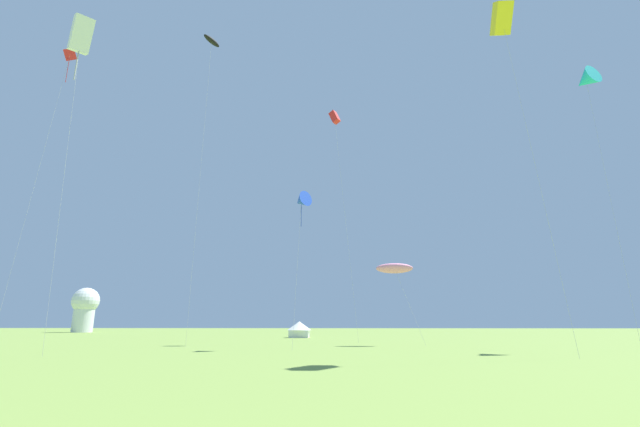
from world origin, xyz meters
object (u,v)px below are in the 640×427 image
kite_red_diamond (67,66)px  kite_blue_delta (301,201)px  observatory_dome (85,307)px  kite_white_box (81,35)px  kite_pink_parafoil (394,268)px  kite_cyan_delta (586,80)px  kite_yellow_box (502,19)px  kite_black_parafoil (212,42)px  kite_red_box (335,118)px  festival_tent_left (299,329)px

kite_red_diamond → kite_blue_delta: bearing=-4.8°
kite_blue_delta → observatory_dome: size_ratio=1.31×
kite_blue_delta → kite_white_box: bearing=-153.4°
kite_pink_parafoil → kite_cyan_delta: bearing=-16.1°
kite_pink_parafoil → kite_red_diamond: bearing=-173.3°
kite_yellow_box → observatory_dome: 109.66m
kite_black_parafoil → kite_white_box: bearing=-116.9°
kite_red_box → observatory_dome: kite_red_box is taller
kite_yellow_box → observatory_dome: kite_yellow_box is taller
kite_red_diamond → observatory_dome: 76.58m
kite_white_box → festival_tent_left: kite_white_box is taller
kite_black_parafoil → kite_yellow_box: size_ratio=1.30×
kite_red_diamond → kite_cyan_delta: bearing=-1.4°
kite_black_parafoil → kite_pink_parafoil: 33.30m
kite_black_parafoil → kite_red_diamond: (-15.66, -1.82, -3.82)m
kite_black_parafoil → kite_white_box: (-6.55, -12.91, -8.57)m
kite_cyan_delta → kite_blue_delta: 30.96m
kite_red_box → kite_white_box: size_ratio=1.06×
kite_white_box → festival_tent_left: (14.61, 38.66, -24.05)m
kite_blue_delta → kite_red_diamond: bearing=175.2°
kite_yellow_box → kite_pink_parafoil: (-7.32, 15.61, -17.55)m
kite_red_box → festival_tent_left: 32.56m
kite_red_diamond → observatory_dome: kite_red_diamond is taller
kite_pink_parafoil → kite_red_diamond: kite_red_diamond is taller
kite_cyan_delta → kite_blue_delta: (-28.35, -0.94, -12.41)m
festival_tent_left → kite_blue_delta: bearing=-84.1°
kite_black_parafoil → kite_blue_delta: 23.83m
kite_black_parafoil → kite_white_box: kite_black_parafoil is taller
kite_pink_parafoil → observatory_dome: observatory_dome is taller
kite_red_box → kite_blue_delta: (-3.01, -11.75, -14.46)m
kite_black_parafoil → kite_red_box: 17.26m
kite_white_box → festival_tent_left: size_ratio=7.23×
kite_blue_delta → kite_cyan_delta: bearing=1.9°
kite_white_box → kite_pink_parafoil: bearing=29.7°
kite_yellow_box → kite_blue_delta: (-16.50, 9.15, -11.96)m
kite_black_parafoil → kite_blue_delta: kite_black_parafoil is taller
kite_yellow_box → kite_white_box: bearing=179.5°
kite_yellow_box → kite_pink_parafoil: size_ratio=3.17×
kite_black_parafoil → kite_cyan_delta: bearing=-4.5°
kite_white_box → kite_pink_parafoil: 35.63m
observatory_dome → kite_red_diamond: bearing=-62.5°
kite_yellow_box → kite_blue_delta: bearing=151.0°
kite_pink_parafoil → festival_tent_left: size_ratio=2.25×
kite_red_diamond → observatory_dome: (-33.50, 64.50, -24.13)m
kite_red_box → kite_blue_delta: kite_red_box is taller
kite_red_box → kite_red_diamond: (-29.80, -9.50, 2.40)m
kite_black_parafoil → kite_red_diamond: kite_black_parafoil is taller
kite_red_box → kite_red_diamond: bearing=-162.3°
kite_cyan_delta → festival_tent_left: 49.13m
kite_red_box → kite_yellow_box: (13.49, -20.89, -2.50)m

